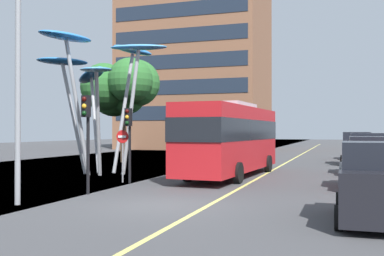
# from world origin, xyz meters

# --- Properties ---
(ground) EXTENTS (120.00, 240.00, 0.10)m
(ground) POSITION_xyz_m (-0.72, 0.00, -0.05)
(ground) COLOR #424244
(red_bus) EXTENTS (3.13, 10.94, 3.80)m
(red_bus) POSITION_xyz_m (-0.06, 9.60, 2.08)
(red_bus) COLOR red
(red_bus) RESTS_ON ground
(leaf_sculpture) EXTENTS (7.45, 7.55, 7.51)m
(leaf_sculpture) POSITION_xyz_m (-7.31, 8.77, 5.94)
(leaf_sculpture) COLOR #9EA0A5
(leaf_sculpture) RESTS_ON ground
(traffic_light_kerb_near) EXTENTS (0.28, 0.42, 3.66)m
(traffic_light_kerb_near) POSITION_xyz_m (-3.54, 1.32, 2.65)
(traffic_light_kerb_near) COLOR black
(traffic_light_kerb_near) RESTS_ON ground
(traffic_light_kerb_far) EXTENTS (0.28, 0.42, 3.37)m
(traffic_light_kerb_far) POSITION_xyz_m (-3.67, 5.06, 2.45)
(traffic_light_kerb_far) COLOR black
(traffic_light_kerb_far) RESTS_ON ground
(traffic_light_island_mid) EXTENTS (0.28, 0.42, 3.27)m
(traffic_light_island_mid) POSITION_xyz_m (-3.28, 10.45, 2.38)
(traffic_light_island_mid) COLOR black
(traffic_light_island_mid) RESTS_ON ground
(traffic_light_opposite) EXTENTS (0.28, 0.42, 3.69)m
(traffic_light_opposite) POSITION_xyz_m (-3.68, 16.99, 2.67)
(traffic_light_opposite) COLOR black
(traffic_light_opposite) RESTS_ON ground
(car_parked_near) EXTENTS (2.06, 3.93, 2.07)m
(car_parked_near) POSITION_xyz_m (6.30, -0.94, 0.98)
(car_parked_near) COLOR black
(car_parked_near) RESTS_ON ground
(car_parked_mid) EXTENTS (2.10, 4.07, 2.13)m
(car_parked_mid) POSITION_xyz_m (6.58, 6.32, 1.00)
(car_parked_mid) COLOR maroon
(car_parked_mid) RESTS_ON ground
(car_parked_far) EXTENTS (2.08, 4.38, 2.24)m
(car_parked_far) POSITION_xyz_m (6.70, 12.97, 1.04)
(car_parked_far) COLOR gray
(car_parked_far) RESTS_ON ground
(car_side_street) EXTENTS (1.98, 3.97, 2.28)m
(car_side_street) POSITION_xyz_m (6.24, 20.45, 1.07)
(car_side_street) COLOR gray
(car_side_street) RESTS_ON ground
(car_far_side) EXTENTS (2.00, 4.25, 2.27)m
(car_far_side) POSITION_xyz_m (6.72, 26.66, 1.06)
(car_far_side) COLOR maroon
(car_far_side) RESTS_ON ground
(street_lamp) EXTENTS (1.35, 0.44, 7.74)m
(street_lamp) POSITION_xyz_m (-4.11, -1.39, 4.89)
(street_lamp) COLOR gray
(street_lamp) RESTS_ON ground
(tree_pavement_near) EXTENTS (5.85, 5.45, 7.76)m
(tree_pavement_near) POSITION_xyz_m (-10.49, 17.59, 5.65)
(tree_pavement_near) COLOR brown
(tree_pavement_near) RESTS_ON ground
(no_entry_sign) EXTENTS (0.60, 0.12, 2.40)m
(no_entry_sign) POSITION_xyz_m (-4.14, 5.38, 1.60)
(no_entry_sign) COLOR gray
(no_entry_sign) RESTS_ON ground
(backdrop_building) EXTENTS (18.17, 14.71, 22.07)m
(backdrop_building) POSITION_xyz_m (-13.58, 46.07, 11.04)
(backdrop_building) COLOR brown
(backdrop_building) RESTS_ON ground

